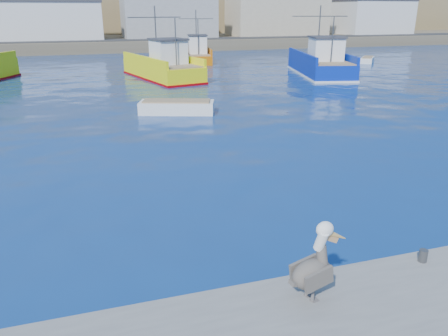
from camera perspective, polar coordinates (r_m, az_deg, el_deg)
name	(u,v)px	position (r m, az deg, el deg)	size (l,w,h in m)	color
ground	(251,232)	(12.76, 3.51, -8.34)	(260.00, 260.00, 0.00)	navy
dock_bollards	(332,273)	(10.05, 13.91, -13.17)	(36.20, 0.20, 0.30)	#4C4C4C
trawler_yellow_b	(163,67)	(41.87, -7.95, 12.89)	(6.30, 11.57, 6.47)	yellow
trawler_blue	(321,64)	(45.03, 12.52, 13.14)	(6.50, 12.03, 6.53)	#072498
boat_orange	(197,54)	(54.84, -3.52, 14.67)	(4.35, 8.35, 6.03)	#BE5C07
skiff_mid	(177,108)	(27.37, -6.18, 7.77)	(4.81, 2.95, 0.99)	silver
skiff_far	(367,60)	(57.44, 18.22, 13.23)	(3.42, 3.73, 0.82)	silver
pelican	(315,267)	(9.09, 11.74, -12.58)	(1.36, 0.71, 1.68)	#595451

